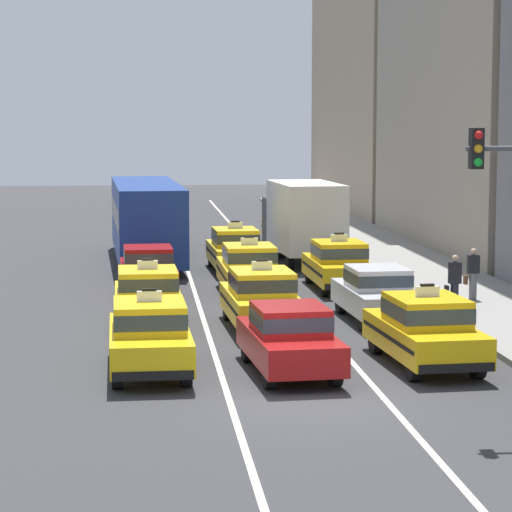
{
  "coord_description": "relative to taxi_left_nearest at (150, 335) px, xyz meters",
  "views": [
    {
      "loc": [
        -3.36,
        -22.48,
        5.71
      ],
      "look_at": [
        0.38,
        14.65,
        1.3
      ],
      "focal_mm": 80.45,
      "sensor_mm": 36.0,
      "label": 1
    }
  ],
  "objects": [
    {
      "name": "taxi_left_second",
      "position": [
        -0.0,
        5.71,
        0.0
      ],
      "size": [
        1.91,
        4.6,
        1.96
      ],
      "color": "black",
      "rests_on": "ground"
    },
    {
      "name": "sedan_left_fifth",
      "position": [
        0.13,
        29.85,
        -0.03
      ],
      "size": [
        1.86,
        4.34,
        1.58
      ],
      "color": "black",
      "rests_on": "ground"
    },
    {
      "name": "taxi_left_nearest",
      "position": [
        0.0,
        0.0,
        0.0
      ],
      "size": [
        1.91,
        4.6,
        1.96
      ],
      "color": "black",
      "rests_on": "ground"
    },
    {
      "name": "sedan_center_nearest",
      "position": [
        3.16,
        -0.41,
        -0.03
      ],
      "size": [
        2.07,
        4.42,
        1.58
      ],
      "color": "black",
      "rests_on": "ground"
    },
    {
      "name": "lane_stripe_left_center",
      "position": [
        1.6,
        16.75,
        -0.87
      ],
      "size": [
        0.14,
        80.0,
        0.01
      ],
      "primitive_type": "cube",
      "color": "silver",
      "rests_on": "ground"
    },
    {
      "name": "taxi_right_third",
      "position": [
        6.49,
        12.36,
        0.0
      ],
      "size": [
        1.88,
        4.59,
        1.96
      ],
      "color": "black",
      "rests_on": "ground"
    },
    {
      "name": "pedestrian_mid_block",
      "position": [
        9.04,
        7.04,
        0.08
      ],
      "size": [
        0.47,
        0.24,
        1.63
      ],
      "color": "#23232D",
      "rests_on": "sidewalk_curb"
    },
    {
      "name": "taxi_center_second",
      "position": [
        3.1,
        5.21,
        0.0
      ],
      "size": [
        1.99,
        4.63,
        1.96
      ],
      "color": "black",
      "rests_on": "ground"
    },
    {
      "name": "bus_left_fourth",
      "position": [
        0.05,
        20.85,
        0.94
      ],
      "size": [
        3.03,
        11.31,
        3.22
      ],
      "color": "black",
      "rests_on": "ground"
    },
    {
      "name": "taxi_center_fourth",
      "position": [
        3.38,
        17.36,
        0.0
      ],
      "size": [
        1.97,
        4.62,
        1.96
      ],
      "color": "black",
      "rests_on": "ground"
    },
    {
      "name": "taxi_right_nearest",
      "position": [
        6.41,
        0.09,
        0.0
      ],
      "size": [
        2.1,
        4.67,
        1.96
      ],
      "color": "black",
      "rests_on": "ground"
    },
    {
      "name": "ground_plane",
      "position": [
        3.2,
        -3.25,
        -0.88
      ],
      "size": [
        160.0,
        160.0,
        0.0
      ],
      "primitive_type": "plane",
      "color": "#353538"
    },
    {
      "name": "lane_stripe_center_right",
      "position": [
        4.8,
        16.75,
        -0.87
      ],
      "size": [
        0.14,
        80.0,
        0.01
      ],
      "primitive_type": "cube",
      "color": "silver",
      "rests_on": "ground"
    },
    {
      "name": "sidewalk_curb",
      "position": [
        10.4,
        11.75,
        -0.8
      ],
      "size": [
        4.0,
        90.0,
        0.15
      ],
      "primitive_type": "cube",
      "color": "gray",
      "rests_on": "ground"
    },
    {
      "name": "taxi_right_fifth",
      "position": [
        6.55,
        26.8,
        0.0
      ],
      "size": [
        1.88,
        4.58,
        1.96
      ],
      "color": "black",
      "rests_on": "ground"
    },
    {
      "name": "sedan_right_second",
      "position": [
        6.52,
        6.09,
        -0.03
      ],
      "size": [
        1.95,
        4.38,
        1.58
      ],
      "color": "black",
      "rests_on": "ground"
    },
    {
      "name": "pedestrian_near_crosswalk",
      "position": [
        10.15,
        8.89,
        0.08
      ],
      "size": [
        0.47,
        0.24,
        1.61
      ],
      "color": "slate",
      "rests_on": "sidewalk_curb"
    },
    {
      "name": "sedan_left_third",
      "position": [
        0.05,
        12.07,
        -0.03
      ],
      "size": [
        1.92,
        4.36,
        1.58
      ],
      "color": "black",
      "rests_on": "ground"
    },
    {
      "name": "box_truck_right_fourth",
      "position": [
        6.33,
        20.04,
        0.9
      ],
      "size": [
        2.6,
        7.08,
        3.27
      ],
      "color": "black",
      "rests_on": "ground"
    },
    {
      "name": "taxi_center_third",
      "position": [
        3.36,
        11.55,
        0.0
      ],
      "size": [
        1.88,
        4.58,
        1.96
      ],
      "color": "black",
      "rests_on": "ground"
    }
  ]
}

